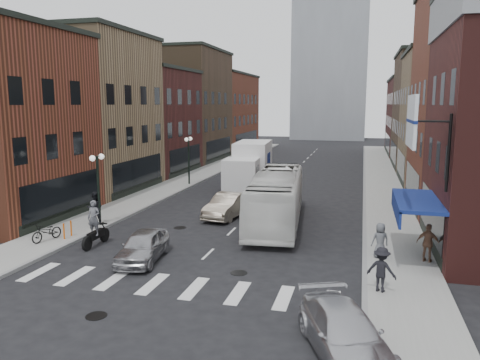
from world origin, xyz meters
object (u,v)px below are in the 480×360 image
object	(u,v)px
curb_car	(345,333)
sedan_left_far	(228,205)
streetlamp_near	(98,176)
ped_left_solo	(95,208)
streetlamp_far	(189,151)
box_truck	(250,166)
billboard_sign	(414,123)
sedan_left_near	(143,246)
ped_right_b	(428,243)
transit_bus	(277,198)
motorcycle_rider	(95,225)
parked_bicycle	(47,232)
bike_rack	(68,230)
ped_right_a	(381,269)
ped_right_c	(380,240)

from	to	relation	value
curb_car	sedan_left_far	bearing A→B (deg)	95.38
streetlamp_near	ped_left_solo	world-z (taller)	streetlamp_near
streetlamp_near	streetlamp_far	distance (m)	14.00
streetlamp_near	box_truck	distance (m)	15.11
billboard_sign	sedan_left_near	distance (m)	12.39
billboard_sign	box_truck	xyz separation A→B (m)	(-10.72, 17.62, -4.29)
streetlamp_far	ped_left_solo	world-z (taller)	streetlamp_far
box_truck	streetlamp_far	bearing A→B (deg)	176.37
streetlamp_near	curb_car	size ratio (longest dim) A/B	0.92
streetlamp_near	ped_right_b	bearing A→B (deg)	-6.74
streetlamp_near	transit_bus	distance (m)	10.09
box_truck	motorcycle_rider	xyz separation A→B (m)	(-3.55, -17.38, -0.78)
sedan_left_near	parked_bicycle	bearing A→B (deg)	161.45
streetlamp_far	transit_bus	bearing A→B (deg)	-48.68
streetlamp_far	bike_rack	size ratio (longest dim) A/B	5.14
transit_bus	ped_right_a	size ratio (longest dim) A/B	6.65
ped_left_solo	motorcycle_rider	bearing A→B (deg)	98.64
billboard_sign	parked_bicycle	xyz separation A→B (m)	(-16.82, 0.02, -5.53)
sedan_left_near	ped_right_c	xyz separation A→B (m)	(10.11, 2.67, 0.25)
bike_rack	sedan_left_far	distance (m)	9.39
streetlamp_near	box_truck	bearing A→B (deg)	69.54
motorcycle_rider	sedan_left_near	bearing A→B (deg)	-24.20
bike_rack	parked_bicycle	distance (m)	1.00
transit_bus	parked_bicycle	distance (m)	12.32
billboard_sign	sedan_left_near	world-z (taller)	billboard_sign
ped_right_b	motorcycle_rider	bearing A→B (deg)	26.39
box_truck	billboard_sign	bearing A→B (deg)	-63.63
billboard_sign	ped_right_b	xyz separation A→B (m)	(1.01, 1.49, -5.15)
sedan_left_far	parked_bicycle	xyz separation A→B (m)	(-7.12, -7.56, -0.13)
bike_rack	ped_right_b	xyz separation A→B (m)	(17.20, 0.69, 0.43)
curb_car	ped_right_a	distance (m)	4.69
streetlamp_near	bike_rack	xyz separation A→B (m)	(-0.20, -2.70, -2.36)
transit_bus	parked_bicycle	size ratio (longest dim) A/B	6.33
ped_right_a	streetlamp_far	bearing A→B (deg)	-34.29
billboard_sign	curb_car	world-z (taller)	billboard_sign
box_truck	motorcycle_rider	bearing A→B (deg)	-106.49
streetlamp_near	curb_car	world-z (taller)	streetlamp_near
box_truck	motorcycle_rider	distance (m)	17.75
sedan_left_far	box_truck	bearing A→B (deg)	103.48
motorcycle_rider	ped_right_b	bearing A→B (deg)	3.12
streetlamp_far	ped_right_a	distance (m)	24.93
sedan_left_far	ped_right_c	bearing A→B (deg)	-26.81
sedan_left_far	ped_right_b	distance (m)	12.33
streetlamp_near	ped_right_b	xyz separation A→B (m)	(17.00, -2.01, -1.93)
motorcycle_rider	curb_car	distance (m)	14.09
sedan_left_near	curb_car	world-z (taller)	sedan_left_near
bike_rack	sedan_left_near	world-z (taller)	sedan_left_near
box_truck	ped_right_a	xyz separation A→B (m)	(9.68, -19.98, -0.87)
sedan_left_near	sedan_left_far	bearing A→B (deg)	73.46
billboard_sign	ped_right_b	bearing A→B (deg)	55.80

